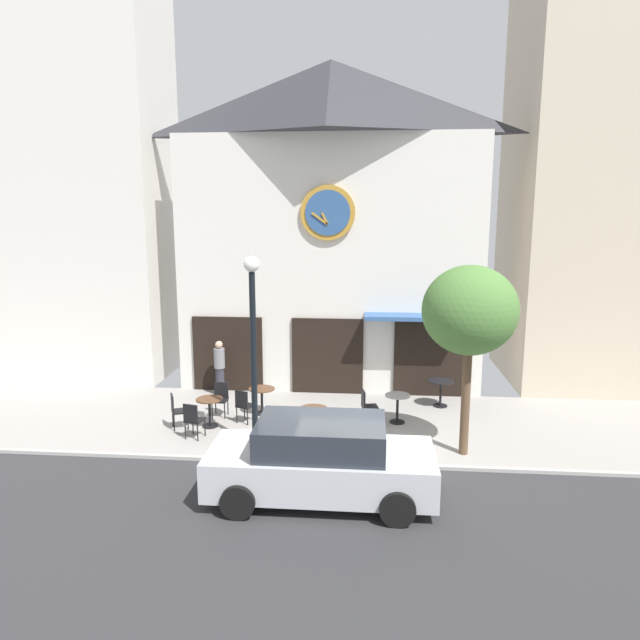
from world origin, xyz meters
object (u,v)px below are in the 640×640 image
(cafe_table_leftmost, at_px, (262,396))
(cafe_table_center, at_px, (441,388))
(cafe_chair_facing_wall, at_px, (221,397))
(cafe_chair_left_end, at_px, (176,409))
(cafe_table_center_left, at_px, (210,407))
(pedestrian_grey, at_px, (220,367))
(street_tree, at_px, (470,312))
(cafe_chair_corner, at_px, (367,404))
(parked_car_silver, at_px, (321,460))
(street_lamp, at_px, (254,353))
(cafe_chair_near_lamp, at_px, (193,418))
(cafe_chair_right_end, at_px, (244,404))
(cafe_table_rightmost, at_px, (397,404))
(cafe_table_near_door, at_px, (314,417))

(cafe_table_leftmost, distance_m, cafe_table_center, 5.03)
(cafe_chair_facing_wall, relative_size, cafe_chair_left_end, 1.00)
(cafe_table_center_left, distance_m, pedestrian_grey, 2.60)
(street_tree, bearing_deg, cafe_chair_corner, 142.32)
(street_tree, xyz_separation_m, cafe_table_center, (-0.14, 3.25, -2.75))
(cafe_chair_left_end, xyz_separation_m, parked_car_silver, (3.97, -3.27, 0.23))
(cafe_table_center, distance_m, cafe_chair_facing_wall, 6.14)
(street_lamp, height_order, cafe_table_center_left, street_lamp)
(street_lamp, height_order, cafe_chair_facing_wall, street_lamp)
(cafe_chair_near_lamp, distance_m, cafe_chair_right_end, 1.53)
(cafe_table_rightmost, relative_size, cafe_chair_facing_wall, 0.84)
(cafe_table_center_left, bearing_deg, cafe_table_rightmost, 8.52)
(cafe_chair_left_end, xyz_separation_m, pedestrian_grey, (0.40, 2.75, 0.33))
(street_lamp, distance_m, cafe_table_center, 5.95)
(cafe_table_leftmost, relative_size, cafe_table_rightmost, 0.96)
(cafe_table_near_door, bearing_deg, cafe_chair_facing_wall, 152.18)
(cafe_chair_left_end, bearing_deg, cafe_table_rightmost, 9.35)
(cafe_table_rightmost, relative_size, cafe_chair_near_lamp, 0.84)
(street_tree, relative_size, parked_car_silver, 1.00)
(street_lamp, xyz_separation_m, cafe_chair_right_end, (-0.60, 1.47, -1.74))
(street_tree, distance_m, cafe_chair_right_end, 6.24)
(cafe_table_center_left, height_order, pedestrian_grey, pedestrian_grey)
(street_tree, xyz_separation_m, cafe_table_leftmost, (-5.07, 2.20, -2.78))
(cafe_table_leftmost, distance_m, pedestrian_grey, 2.18)
(cafe_chair_near_lamp, bearing_deg, cafe_chair_right_end, 49.34)
(cafe_table_leftmost, bearing_deg, cafe_chair_right_end, -114.11)
(street_lamp, relative_size, cafe_table_rightmost, 5.92)
(cafe_table_near_door, height_order, pedestrian_grey, pedestrian_grey)
(cafe_table_leftmost, bearing_deg, cafe_table_rightmost, -5.42)
(street_tree, xyz_separation_m, cafe_chair_near_lamp, (-6.39, 0.30, -2.76))
(cafe_chair_near_lamp, bearing_deg, cafe_chair_corner, 18.65)
(cafe_chair_near_lamp, distance_m, cafe_chair_left_end, 0.89)
(cafe_table_leftmost, bearing_deg, cafe_table_center_left, -137.23)
(cafe_table_near_door, bearing_deg, cafe_chair_corner, 41.89)
(cafe_table_center_left, height_order, cafe_chair_near_lamp, cafe_chair_near_lamp)
(cafe_table_leftmost, relative_size, cafe_chair_corner, 0.80)
(cafe_chair_corner, height_order, parked_car_silver, parked_car_silver)
(street_tree, height_order, cafe_table_center_left, street_tree)
(cafe_table_center_left, distance_m, cafe_table_center, 6.43)
(cafe_table_leftmost, relative_size, cafe_table_center, 0.95)
(parked_car_silver, bearing_deg, cafe_chair_right_end, 121.78)
(street_tree, relative_size, cafe_table_leftmost, 5.98)
(street_lamp, height_order, cafe_table_rightmost, street_lamp)
(cafe_table_rightmost, bearing_deg, cafe_table_near_door, -148.12)
(cafe_table_center_left, height_order, cafe_table_rightmost, cafe_table_rightmost)
(cafe_chair_near_lamp, distance_m, parked_car_silver, 4.26)
(cafe_chair_right_end, xyz_separation_m, parked_car_silver, (2.35, -3.79, 0.23))
(cafe_chair_near_lamp, bearing_deg, cafe_table_center_left, 78.15)
(cafe_table_rightmost, bearing_deg, cafe_chair_right_end, -174.30)
(cafe_chair_corner, bearing_deg, cafe_table_near_door, -138.11)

